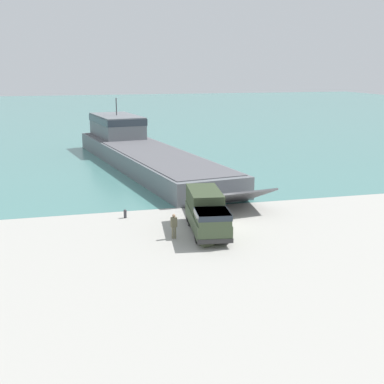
% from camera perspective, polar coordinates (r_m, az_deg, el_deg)
% --- Properties ---
extents(ground_plane, '(240.00, 240.00, 0.00)m').
position_cam_1_polar(ground_plane, '(41.73, 3.44, -3.51)').
color(ground_plane, '#A8A59E').
extents(water_surface, '(240.00, 180.00, 0.01)m').
position_cam_1_polar(water_surface, '(134.88, -9.51, 8.11)').
color(water_surface, '#477F7A').
rests_on(water_surface, ground_plane).
extents(landing_craft, '(13.43, 43.60, 7.59)m').
position_cam_1_polar(landing_craft, '(67.77, -5.68, 4.63)').
color(landing_craft, slate).
rests_on(landing_craft, ground_plane).
extents(military_truck, '(3.43, 7.95, 2.94)m').
position_cam_1_polar(military_truck, '(39.48, 1.60, -2.17)').
color(military_truck, '#3D4C33').
rests_on(military_truck, ground_plane).
extents(soldier_on_ramp, '(0.45, 0.26, 1.82)m').
position_cam_1_polar(soldier_on_ramp, '(38.15, -1.95, -3.47)').
color(soldier_on_ramp, '#6B664C').
rests_on(soldier_on_ramp, ground_plane).
extents(moored_boat_b, '(7.05, 3.37, 1.59)m').
position_cam_1_polar(moored_boat_b, '(113.15, -7.12, 7.46)').
color(moored_boat_b, '#2D7060').
rests_on(moored_boat_b, ground_plane).
extents(mooring_bollard, '(0.27, 0.27, 0.71)m').
position_cam_1_polar(mooring_bollard, '(43.72, -7.14, -2.27)').
color(mooring_bollard, '#333338').
rests_on(mooring_bollard, ground_plane).
extents(cargo_crate, '(1.04, 1.16, 0.83)m').
position_cam_1_polar(cargo_crate, '(37.03, 1.43, -5.04)').
color(cargo_crate, '#566042').
rests_on(cargo_crate, ground_plane).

